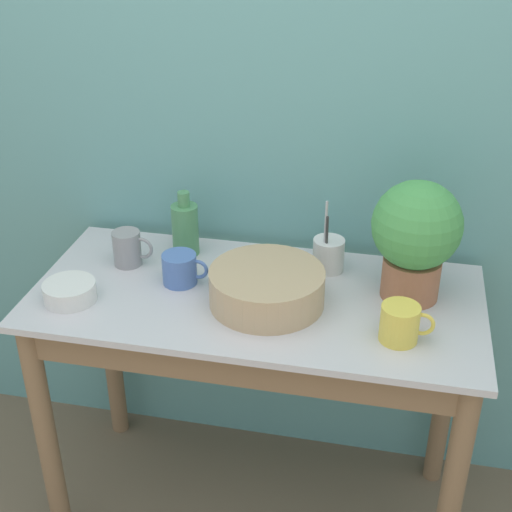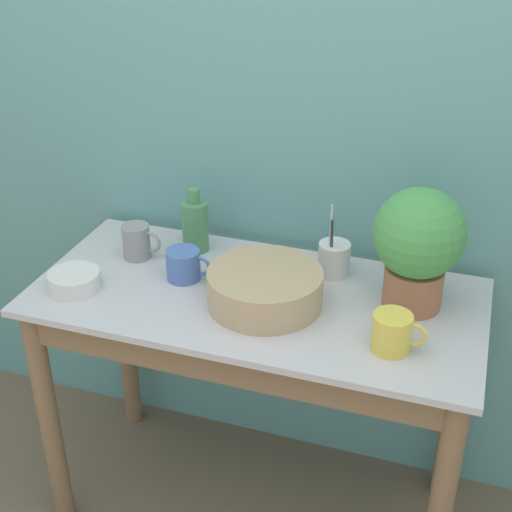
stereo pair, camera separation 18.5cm
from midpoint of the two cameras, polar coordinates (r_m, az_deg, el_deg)
name	(u,v)px [view 1 (the left image)]	position (r m, az deg, el deg)	size (l,w,h in m)	color
wall_back	(281,117)	(2.09, -0.58, 11.04)	(6.00, 0.05, 2.40)	#609E9E
counter_table	(254,351)	(2.03, -2.77, -7.71)	(1.23, 0.58, 0.81)	#846647
potted_plant	(416,235)	(1.88, 9.94, 1.63)	(0.24, 0.24, 0.33)	#A36647
bowl_wash_large	(267,287)	(1.89, -1.94, -2.59)	(0.31, 0.31, 0.10)	tan
bottle_tall	(185,228)	(2.14, -8.17, 2.16)	(0.08, 0.08, 0.20)	#4C8C59
mug_blue	(180,269)	(2.00, -8.72, -1.09)	(0.13, 0.10, 0.09)	#4C70B7
mug_grey	(128,248)	(2.12, -12.69, 0.55)	(0.12, 0.08, 0.10)	gray
mug_yellow	(400,323)	(1.77, 8.56, -5.44)	(0.13, 0.10, 0.10)	#E5CC4C
bowl_small_enamel_white	(70,292)	(2.00, -17.27, -2.81)	(0.14, 0.14, 0.05)	silver
utensil_cup	(328,254)	(2.04, 3.24, 0.07)	(0.09, 0.09, 0.22)	silver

